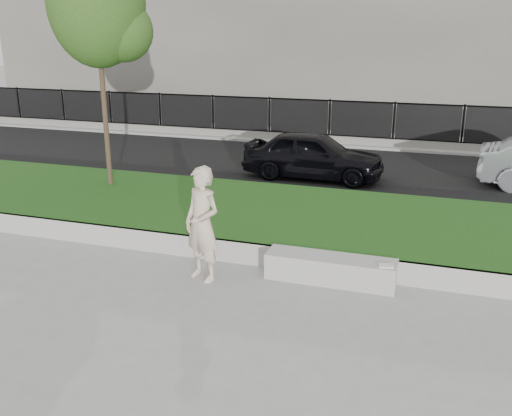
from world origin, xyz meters
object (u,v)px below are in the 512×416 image
(young_tree, at_px, (101,8))
(car_dark, at_px, (313,155))
(man, at_px, (202,224))
(book, at_px, (386,266))
(stone_bench, at_px, (330,269))

(young_tree, bearing_deg, car_dark, 40.12)
(man, height_order, young_tree, young_tree)
(book, relative_size, car_dark, 0.06)
(book, height_order, young_tree, young_tree)
(stone_bench, distance_m, man, 2.20)
(stone_bench, height_order, car_dark, car_dark)
(man, bearing_deg, car_dark, 111.18)
(stone_bench, relative_size, book, 9.42)
(stone_bench, xyz_separation_m, car_dark, (-1.76, 6.36, 0.47))
(young_tree, distance_m, car_dark, 6.48)
(stone_bench, bearing_deg, young_tree, 153.35)
(book, height_order, car_dark, car_dark)
(book, distance_m, car_dark, 7.00)
(stone_bench, distance_m, young_tree, 7.74)
(car_dark, bearing_deg, stone_bench, -162.95)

